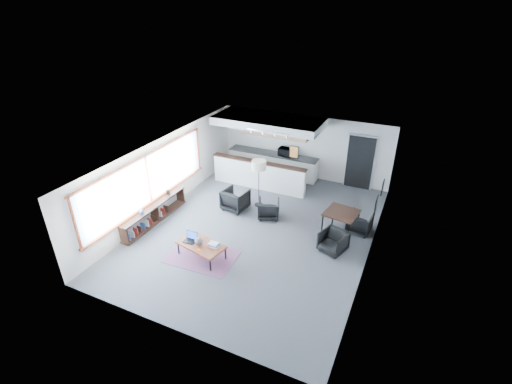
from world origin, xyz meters
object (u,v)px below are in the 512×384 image
at_px(dining_chair_near, 333,242).
at_px(microwave, 286,151).
at_px(floor_lamp, 259,167).
at_px(dining_chair_far, 360,223).
at_px(coffee_table, 201,245).
at_px(armchair_left, 235,199).
at_px(dining_table, 341,214).
at_px(laptop, 191,238).
at_px(book_stack, 214,244).
at_px(armchair_right, 269,208).
at_px(ceramic_pot, 199,241).

xyz_separation_m(dining_chair_near, microwave, (-3.13, 4.23, 0.82)).
relative_size(floor_lamp, microwave, 2.99).
bearing_deg(dining_chair_near, dining_chair_far, 87.61).
distance_m(coffee_table, armchair_left, 2.86).
bearing_deg(dining_chair_near, dining_table, 109.58).
bearing_deg(armchair_left, microwave, -93.16).
relative_size(dining_table, dining_chair_near, 1.77).
bearing_deg(laptop, dining_table, 36.98).
bearing_deg(laptop, book_stack, 3.24).
bearing_deg(coffee_table, armchair_left, 109.80).
bearing_deg(dining_table, armchair_right, -179.44).
relative_size(ceramic_pot, armchair_right, 0.32).
relative_size(armchair_left, floor_lamp, 0.47).
height_order(floor_lamp, dining_chair_near, floor_lamp).
distance_m(coffee_table, dining_chair_far, 5.05).
xyz_separation_m(dining_table, dining_chair_near, (0.03, -0.96, -0.43)).
relative_size(laptop, armchair_right, 0.51).
bearing_deg(floor_lamp, laptop, -100.25).
relative_size(book_stack, microwave, 0.55).
height_order(ceramic_pot, dining_chair_near, ceramic_pot).
bearing_deg(floor_lamp, coffee_table, -94.07).
height_order(armchair_right, microwave, microwave).
xyz_separation_m(armchair_right, microwave, (-0.67, 3.30, 0.77)).
height_order(floor_lamp, dining_table, floor_lamp).
xyz_separation_m(coffee_table, dining_table, (3.33, 2.84, 0.32)).
bearing_deg(book_stack, armchair_left, 105.55).
relative_size(coffee_table, microwave, 2.56).
distance_m(book_stack, dining_chair_far, 4.71).
relative_size(laptop, dining_table, 0.33).
xyz_separation_m(armchair_left, floor_lamp, (0.64, 0.60, 1.10)).
bearing_deg(ceramic_pot, microwave, 87.39).
relative_size(dining_chair_far, microwave, 1.06).
bearing_deg(coffee_table, laptop, -174.25).
xyz_separation_m(floor_lamp, dining_table, (3.09, -0.59, -0.78)).
xyz_separation_m(ceramic_pot, armchair_right, (0.95, 2.86, -0.21)).
bearing_deg(laptop, floor_lamp, 79.64).
bearing_deg(dining_table, ceramic_pot, -139.57).
xyz_separation_m(dining_chair_near, dining_chair_far, (0.51, 1.36, 0.00)).
bearing_deg(coffee_table, ceramic_pot, -126.80).
distance_m(armchair_left, microwave, 3.41).
height_order(book_stack, dining_table, dining_table).
bearing_deg(dining_table, dining_chair_near, -88.40).
distance_m(laptop, microwave, 6.13).
relative_size(ceramic_pot, dining_chair_far, 0.37).
bearing_deg(microwave, coffee_table, -91.02).
height_order(armchair_right, dining_chair_near, armchair_right).
bearing_deg(dining_chair_near, book_stack, -131.01).
relative_size(coffee_table, dining_chair_near, 2.43).
bearing_deg(laptop, armchair_left, 90.35).
xyz_separation_m(book_stack, dining_chair_far, (3.49, 3.16, -0.19)).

